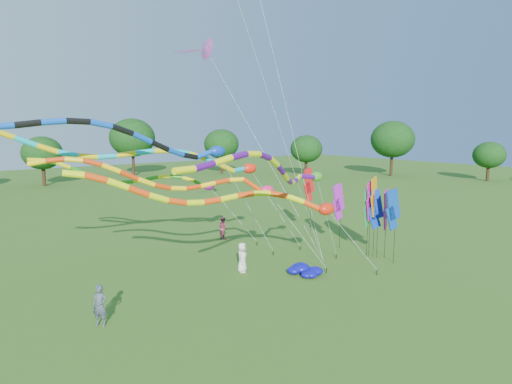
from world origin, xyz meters
TOP-DOWN VIEW (x-y plane):
  - ground at (0.00, 0.00)m, footprint 160.00×160.00m
  - tree_ring at (-7.57, 3.12)m, footprint 120.37×121.89m
  - tube_kite_red at (-3.51, 3.78)m, footprint 14.40×4.92m
  - tube_kite_orange at (-5.40, 5.67)m, footprint 13.35×5.00m
  - tube_kite_purple at (-3.15, 1.14)m, footprint 13.44×5.70m
  - tube_kite_blue at (-7.81, 7.00)m, footprint 17.36×1.16m
  - tube_kite_cyan at (-4.96, 8.49)m, footprint 16.25×3.24m
  - tube_kite_green at (-4.68, 12.08)m, footprint 12.71×4.44m
  - delta_kite_high_c at (-1.10, 10.81)m, footprint 5.86×7.51m
  - banner_pole_blue_b at (5.89, 1.78)m, footprint 1.15×0.30m
  - banner_pole_magenta_a at (6.36, 2.59)m, footprint 1.09×0.55m
  - banner_pole_red at (6.26, 9.07)m, footprint 1.16×0.18m
  - banner_pole_green at (5.84, 3.56)m, footprint 1.11×0.50m
  - banner_pole_blue_a at (6.10, 3.17)m, footprint 1.10×0.52m
  - banner_pole_magenta_b at (5.85, 3.41)m, footprint 1.11×0.49m
  - banner_pole_violet at (5.87, 5.92)m, footprint 1.16×0.09m
  - banner_pole_orange at (6.00, 3.20)m, footprint 1.13×0.45m
  - blue_nylon_heap at (0.54, 3.21)m, footprint 1.62×1.45m
  - person_a at (-1.92, 5.99)m, footprint 0.95×0.95m
  - person_b at (-10.34, 4.18)m, footprint 0.73×0.74m
  - person_c at (1.20, 12.64)m, footprint 0.65×0.82m

SIDE VIEW (x-z plane):
  - ground at x=0.00m, z-range 0.00..0.00m
  - blue_nylon_heap at x=0.54m, z-range -0.02..0.44m
  - person_c at x=1.20m, z-range 0.00..1.62m
  - person_a at x=-1.92m, z-range 0.00..1.67m
  - person_b at x=-10.34m, z-range 0.00..1.72m
  - banner_pole_blue_a at x=6.10m, z-range 0.90..5.22m
  - banner_pole_magenta_a at x=6.36m, z-range 0.92..5.27m
  - banner_pole_green at x=5.84m, z-range 0.92..5.28m
  - banner_pole_violet at x=5.87m, z-range 0.94..5.35m
  - banner_pole_blue_b at x=5.89m, z-range 1.00..5.53m
  - banner_pole_magenta_b at x=5.85m, z-range 1.16..6.00m
  - banner_pole_orange at x=6.00m, z-range 1.28..6.38m
  - banner_pole_red at x=6.26m, z-range 1.33..6.51m
  - tube_kite_red at x=-3.51m, z-range 1.18..8.01m
  - tube_kite_green at x=-4.68m, z-range 1.46..8.33m
  - tree_ring at x=-7.57m, z-range 0.58..9.84m
  - tube_kite_orange at x=-5.40m, z-range 1.79..9.08m
  - tube_kite_purple at x=-3.15m, z-range 2.19..9.95m
  - tube_kite_cyan at x=-4.96m, z-range 2.07..10.60m
  - tube_kite_blue at x=-7.81m, z-range 2.82..12.04m
  - delta_kite_high_c at x=-1.10m, z-range 5.45..20.15m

